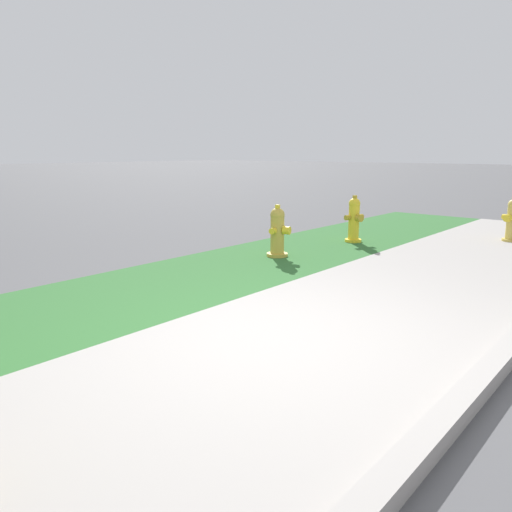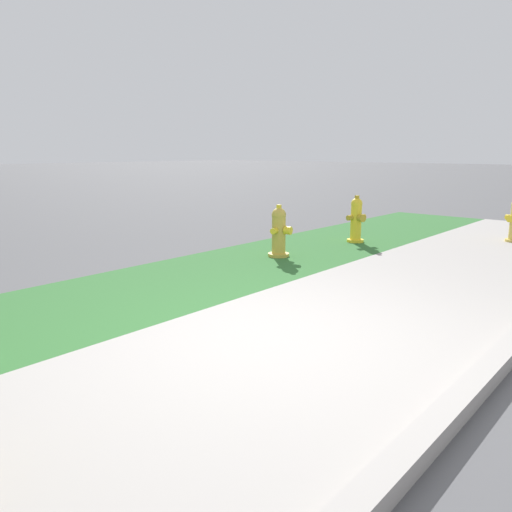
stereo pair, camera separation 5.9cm
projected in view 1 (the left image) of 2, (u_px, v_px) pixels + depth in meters
The scene contains 7 objects.
ground_plane at pixel (298, 348), 3.99m from camera, with size 120.00×120.00×0.00m, color #515154.
sidewalk_pavement at pixel (298, 347), 3.98m from camera, with size 18.00×2.51×0.01m, color #9E9993.
grass_verge at pixel (125, 294), 5.45m from camera, with size 18.00×2.11×0.01m, color #2D662D.
street_curb at pixel (472, 392), 3.13m from camera, with size 18.00×0.16×0.12m, color #9E9993.
fire_hydrant_across_street at pixel (278, 232), 7.36m from camera, with size 0.39×0.37×0.77m.
fire_hydrant_at_driveway at pixel (512, 220), 8.56m from camera, with size 0.33×0.36×0.78m.
fire_hydrant_mid_block at pixel (354, 220), 8.53m from camera, with size 0.37×0.34×0.80m.
Camera 1 is at (-3.07, -2.17, 1.54)m, focal length 35.00 mm.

